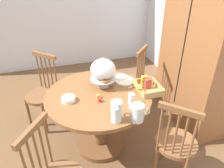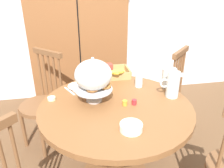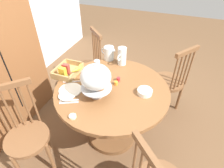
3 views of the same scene
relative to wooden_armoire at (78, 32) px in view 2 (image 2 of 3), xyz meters
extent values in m
cube|color=silver|center=(0.20, 0.33, 0.32)|extent=(4.80, 0.06, 2.60)
cube|color=brown|center=(0.00, 0.00, -0.03)|extent=(1.10, 0.56, 1.90)
cube|color=black|center=(0.00, -0.28, 0.06)|extent=(0.01, 0.01, 1.52)
cylinder|color=brown|center=(0.19, -1.37, -0.26)|extent=(1.12, 1.12, 0.04)
cylinder|color=brown|center=(0.19, -1.37, -0.60)|extent=(0.14, 0.14, 0.63)
cylinder|color=brown|center=(0.69, -1.92, -0.29)|extent=(0.02, 0.02, 0.48)
cylinder|color=brown|center=(0.80, -0.77, -0.53)|extent=(0.40, 0.40, 0.04)
cylinder|color=brown|center=(0.80, -0.57, -0.76)|extent=(0.04, 0.04, 0.45)
cylinder|color=brown|center=(0.61, -0.77, -0.76)|extent=(0.04, 0.04, 0.45)
cylinder|color=brown|center=(1.00, -0.77, -0.76)|extent=(0.04, 0.04, 0.45)
cylinder|color=brown|center=(0.80, -0.96, -0.76)|extent=(0.04, 0.04, 0.45)
cylinder|color=brown|center=(1.02, -0.78, -0.29)|extent=(0.02, 0.02, 0.48)
cylinder|color=brown|center=(0.97, -0.83, -0.29)|extent=(0.02, 0.02, 0.48)
cylinder|color=brown|center=(0.92, -0.88, -0.29)|extent=(0.02, 0.02, 0.48)
cylinder|color=brown|center=(0.87, -0.93, -0.29)|extent=(0.02, 0.02, 0.48)
cylinder|color=brown|center=(0.82, -0.98, -0.29)|extent=(0.02, 0.02, 0.48)
cube|color=brown|center=(0.92, -0.88, -0.03)|extent=(0.28, 0.28, 0.05)
cylinder|color=brown|center=(-0.43, -0.78, -0.53)|extent=(0.40, 0.40, 0.04)
cylinder|color=brown|center=(-0.63, -0.78, -0.76)|extent=(0.04, 0.04, 0.45)
cylinder|color=brown|center=(-0.43, -0.98, -0.76)|extent=(0.04, 0.04, 0.45)
cylinder|color=brown|center=(-0.44, -0.58, -0.76)|extent=(0.04, 0.04, 0.45)
cylinder|color=brown|center=(-0.23, -0.77, -0.76)|extent=(0.04, 0.04, 0.45)
cylinder|color=brown|center=(-0.42, -0.57, -0.29)|extent=(0.02, 0.02, 0.48)
cylinder|color=brown|center=(-0.37, -0.61, -0.29)|extent=(0.02, 0.02, 0.48)
cylinder|color=brown|center=(-0.32, -0.66, -0.29)|extent=(0.02, 0.02, 0.48)
cylinder|color=brown|center=(-0.27, -0.71, -0.29)|extent=(0.02, 0.02, 0.48)
cylinder|color=brown|center=(-0.22, -0.76, -0.29)|extent=(0.02, 0.02, 0.48)
cube|color=brown|center=(-0.32, -0.66, -0.03)|extent=(0.29, 0.27, 0.05)
cylinder|color=brown|center=(-0.43, -1.77, -0.29)|extent=(0.02, 0.02, 0.48)
cylinder|color=silver|center=(0.04, -1.28, -0.24)|extent=(0.12, 0.12, 0.02)
cylinder|color=silver|center=(0.04, -1.28, -0.20)|extent=(0.03, 0.03, 0.09)
cylinder|color=silver|center=(0.04, -1.28, -0.15)|extent=(0.28, 0.28, 0.01)
torus|color=#B27033|center=(0.13, -1.28, -0.12)|extent=(0.10, 0.10, 0.03)
torus|color=#D19347|center=(0.03, -1.25, -0.12)|extent=(0.10, 0.10, 0.03)
torus|color=#935628|center=(0.03, -1.32, -0.12)|extent=(0.10, 0.10, 0.03)
ellipsoid|color=silver|center=(0.04, -1.28, -0.03)|extent=(0.27, 0.27, 0.22)
sphere|color=silver|center=(0.04, -1.28, 0.09)|extent=(0.02, 0.02, 0.02)
cylinder|color=silver|center=(0.69, -1.15, -0.16)|extent=(0.12, 0.12, 0.16)
cylinder|color=orange|center=(0.69, -1.15, -0.19)|extent=(0.10, 0.10, 0.11)
cone|color=silver|center=(0.68, -1.21, -0.10)|extent=(0.04, 0.04, 0.03)
torus|color=silver|center=(0.71, -1.07, -0.16)|extent=(0.03, 0.08, 0.07)
cylinder|color=silver|center=(0.65, -1.32, -0.14)|extent=(0.10, 0.10, 0.20)
cylinder|color=white|center=(0.65, -1.32, -0.17)|extent=(0.09, 0.09, 0.14)
cone|color=silver|center=(0.71, -1.33, -0.06)|extent=(0.04, 0.04, 0.03)
torus|color=silver|center=(0.59, -1.31, -0.13)|extent=(0.08, 0.03, 0.07)
cube|color=tan|center=(0.27, -0.84, -0.24)|extent=(0.30, 0.22, 0.01)
cube|color=tan|center=(0.27, -0.95, -0.21)|extent=(0.30, 0.02, 0.07)
cube|color=tan|center=(0.27, -0.73, -0.21)|extent=(0.30, 0.02, 0.07)
cube|color=tan|center=(0.12, -0.84, -0.21)|extent=(0.02, 0.22, 0.07)
cube|color=tan|center=(0.42, -0.84, -0.21)|extent=(0.02, 0.22, 0.07)
cube|color=gold|center=(0.17, -0.84, -0.18)|extent=(0.05, 0.07, 0.11)
cube|color=#B23D33|center=(0.24, -0.83, -0.18)|extent=(0.05, 0.07, 0.11)
ellipsoid|color=yellow|center=(0.24, -0.98, -0.15)|extent=(0.14, 0.08, 0.05)
ellipsoid|color=yellow|center=(0.27, -0.98, -0.15)|extent=(0.13, 0.03, 0.05)
ellipsoid|color=yellow|center=(0.30, -0.98, -0.15)|extent=(0.14, 0.08, 0.05)
cylinder|color=white|center=(0.02, -1.01, -0.24)|extent=(0.22, 0.22, 0.01)
cylinder|color=white|center=(-0.07, -1.03, -0.23)|extent=(0.15, 0.15, 0.01)
cylinder|color=white|center=(0.22, -1.69, -0.22)|extent=(0.14, 0.14, 0.04)
cylinder|color=silver|center=(0.45, -1.10, -0.19)|extent=(0.06, 0.06, 0.11)
cylinder|color=beige|center=(-0.27, -1.21, -0.23)|extent=(0.06, 0.06, 0.02)
cylinder|color=#B7282D|center=(0.33, -1.39, -0.22)|extent=(0.04, 0.04, 0.04)
cylinder|color=orange|center=(0.26, -1.39, -0.22)|extent=(0.04, 0.04, 0.04)
cube|color=silver|center=(-0.11, -1.07, -0.24)|extent=(0.09, 0.16, 0.01)
cube|color=silver|center=(-0.14, -1.09, -0.24)|extent=(0.09, 0.16, 0.01)
cube|color=silver|center=(0.14, -0.95, -0.24)|extent=(0.09, 0.16, 0.01)
camera|label=1|loc=(2.05, -1.79, 1.01)|focal=34.73mm
camera|label=2|loc=(-0.10, -2.78, 0.60)|focal=36.38mm
camera|label=3|loc=(-1.10, -1.86, 0.90)|focal=29.51mm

